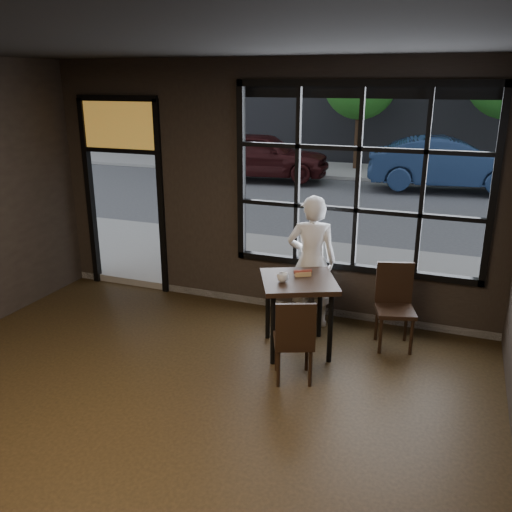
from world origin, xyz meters
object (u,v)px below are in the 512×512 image
at_px(chair_near, 294,338).
at_px(man, 311,262).
at_px(cafe_table, 298,315).
at_px(navy_car, 447,163).

distance_m(chair_near, man, 1.41).
bearing_deg(man, cafe_table, 79.11).
xyz_separation_m(cafe_table, navy_car, (1.13, 10.20, 0.36)).
relative_size(chair_near, navy_car, 0.22).
bearing_deg(man, navy_car, -112.12).
bearing_deg(man, chair_near, 83.28).
bearing_deg(cafe_table, chair_near, -101.96).
xyz_separation_m(chair_near, navy_car, (0.98, 10.82, 0.34)).
distance_m(man, navy_car, 9.55).
height_order(chair_near, man, man).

